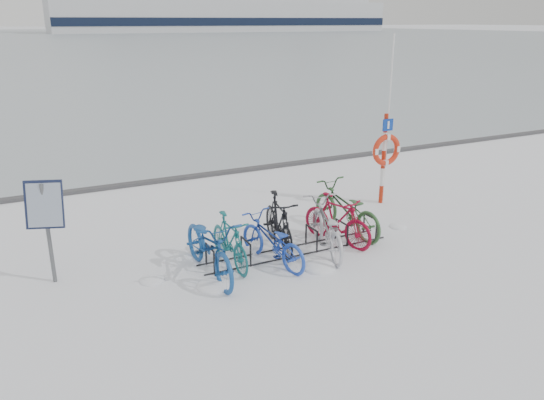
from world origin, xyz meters
name	(u,v)px	position (x,y,z in m)	size (l,w,h in m)	color
ground	(296,251)	(0.00, 0.00, 0.00)	(900.00, 900.00, 0.00)	white
ice_sheet	(20,37)	(0.00, 155.00, 0.01)	(400.00, 298.00, 0.02)	#A6B2BC
quay_edge	(200,176)	(0.00, 5.90, 0.05)	(400.00, 0.25, 0.10)	#3F3F42
bike_rack	(296,243)	(0.00, 0.00, 0.18)	(4.00, 0.48, 0.46)	black
info_board	(45,211)	(-4.43, 0.73, 1.34)	(0.66, 0.42, 1.86)	#595B5E
lifebuoy_station	(386,150)	(3.37, 1.62, 1.38)	(0.79, 0.23, 4.10)	#AC230D
cruise_ferry	(225,0)	(77.79, 201.91, 12.12)	(135.41, 25.54, 44.49)	silver
bike_0	(209,244)	(-1.86, -0.17, 0.58)	(0.77, 2.20, 1.15)	navy
bike_1	(229,239)	(-1.39, 0.05, 0.50)	(0.47, 1.67, 1.00)	#166469
bike_2	(272,239)	(-0.65, -0.24, 0.48)	(0.64, 1.83, 0.96)	blue
bike_3	(279,221)	(-0.22, 0.33, 0.57)	(0.54, 1.90, 1.14)	black
bike_4	(326,226)	(0.57, -0.22, 0.53)	(0.70, 2.01, 1.06)	#B6B7BE
bike_5	(337,218)	(1.00, 0.06, 0.52)	(0.49, 1.74, 1.05)	maroon
bike_6	(346,208)	(1.47, 0.45, 0.56)	(0.74, 2.12, 1.11)	#2C562C
snow_drifts	(269,266)	(-0.77, -0.37, 0.00)	(6.00, 1.99, 0.22)	white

